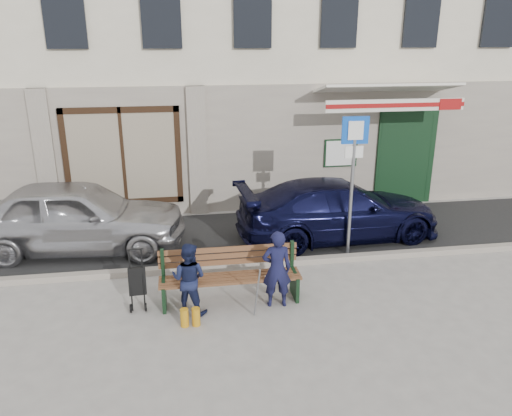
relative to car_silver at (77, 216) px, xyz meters
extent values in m
plane|color=#9E9991|center=(4.03, -2.92, -0.76)|extent=(80.00, 80.00, 0.00)
cube|color=#282828|center=(4.03, 0.18, -0.75)|extent=(60.00, 3.20, 0.01)
cube|color=#9E9384|center=(4.03, -1.42, -0.70)|extent=(60.00, 0.18, 0.12)
cube|color=beige|center=(4.03, 5.58, 4.24)|extent=(20.00, 7.00, 10.00)
cube|color=#9E9384|center=(4.03, 2.04, 0.84)|extent=(20.00, 0.12, 3.20)
cube|color=maroon|center=(0.83, 2.10, 0.79)|extent=(2.50, 0.12, 2.00)
cube|color=black|center=(8.13, 1.96, 0.54)|extent=(1.60, 0.10, 2.60)
cube|color=black|center=(8.13, 2.43, 0.44)|extent=(1.25, 0.90, 2.40)
cube|color=white|center=(6.33, 1.93, 0.69)|extent=(0.80, 0.03, 0.65)
cube|color=white|center=(7.23, 1.70, 2.32)|extent=(3.40, 1.72, 0.42)
cube|color=white|center=(7.23, 0.85, 2.04)|extent=(3.40, 0.05, 0.28)
cube|color=maroon|center=(7.23, 0.82, 2.04)|extent=(3.40, 0.02, 0.10)
imported|color=#B7B7BC|center=(0.00, 0.00, 0.00)|extent=(4.60, 2.19, 1.52)
imported|color=black|center=(5.63, -0.17, -0.10)|extent=(4.67, 2.16, 1.32)
cylinder|color=gray|center=(5.56, -1.12, 0.63)|extent=(0.07, 0.07, 2.77)
cube|color=blue|center=(5.56, -1.12, 1.85)|extent=(0.53, 0.06, 0.53)
cube|color=white|center=(5.56, -1.15, 1.85)|extent=(0.30, 0.03, 0.36)
cube|color=white|center=(5.56, -1.12, 1.43)|extent=(0.36, 0.05, 0.23)
cube|color=brown|center=(2.93, -2.70, -0.31)|extent=(2.40, 0.50, 0.04)
cube|color=brown|center=(2.93, -2.42, -0.02)|extent=(2.40, 0.10, 0.36)
cube|color=black|center=(1.81, -2.70, -0.53)|extent=(0.06, 0.50, 0.45)
cube|color=black|center=(4.05, -2.70, -0.53)|extent=(0.06, 0.50, 0.45)
cube|color=white|center=(3.68, -2.80, -0.28)|extent=(0.34, 0.25, 0.11)
cylinder|color=gray|center=(3.28, -3.37, -0.26)|extent=(0.07, 0.34, 0.96)
cylinder|color=#BE8113|center=(2.13, -3.35, -0.61)|extent=(0.13, 0.13, 0.30)
cylinder|color=#BE8113|center=(2.31, -3.35, -0.61)|extent=(0.13, 0.13, 0.30)
imported|color=#131435|center=(3.68, -2.93, -0.09)|extent=(0.51, 0.35, 1.35)
imported|color=#161C3C|center=(2.23, -2.93, -0.15)|extent=(0.73, 0.66, 1.22)
cylinder|color=black|center=(1.26, -2.79, -0.69)|extent=(0.04, 0.14, 0.14)
cylinder|color=black|center=(1.50, -2.79, -0.69)|extent=(0.04, 0.14, 0.14)
cube|color=black|center=(1.38, -2.59, -0.30)|extent=(0.30, 0.27, 0.48)
cylinder|color=black|center=(1.38, -2.46, 0.22)|extent=(0.27, 0.04, 0.02)
camera|label=1|loc=(2.17, -10.26, 3.57)|focal=35.00mm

